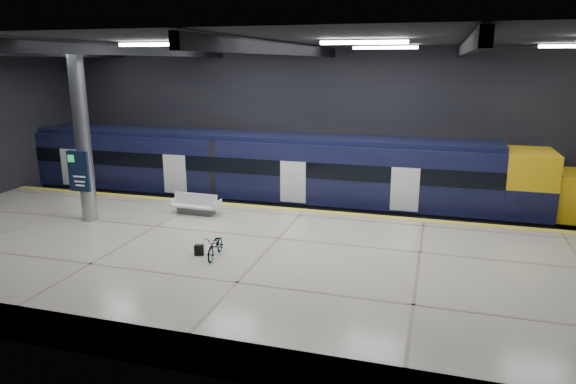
% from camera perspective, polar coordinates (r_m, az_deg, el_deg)
% --- Properties ---
extents(ground, '(30.00, 30.00, 0.00)m').
position_cam_1_polar(ground, '(19.98, -0.19, -7.22)').
color(ground, black).
rests_on(ground, ground).
extents(room_shell, '(30.10, 16.10, 8.05)m').
position_cam_1_polar(room_shell, '(18.67, -0.20, 9.34)').
color(room_shell, black).
rests_on(room_shell, ground).
extents(platform, '(30.00, 11.00, 1.10)m').
position_cam_1_polar(platform, '(17.57, -2.55, -8.41)').
color(platform, beige).
rests_on(platform, ground).
extents(safety_strip, '(30.00, 0.40, 0.01)m').
position_cam_1_polar(safety_strip, '(22.13, 1.85, -2.05)').
color(safety_strip, yellow).
rests_on(safety_strip, platform).
extents(rails, '(30.00, 1.52, 0.16)m').
position_cam_1_polar(rails, '(24.99, 3.43, -2.60)').
color(rails, gray).
rests_on(rails, ground).
extents(train, '(29.40, 2.84, 3.79)m').
position_cam_1_polar(train, '(25.03, -1.21, 2.13)').
color(train, black).
rests_on(train, ground).
extents(bench, '(2.04, 0.90, 0.89)m').
position_cam_1_polar(bench, '(21.90, -10.17, -1.62)').
color(bench, '#595B60').
rests_on(bench, platform).
extents(bicycle, '(0.68, 1.52, 0.77)m').
position_cam_1_polar(bicycle, '(17.02, -8.06, -5.94)').
color(bicycle, '#99999E').
rests_on(bicycle, platform).
extents(pannier_bag, '(0.34, 0.25, 0.35)m').
position_cam_1_polar(pannier_bag, '(17.33, -9.85, -6.37)').
color(pannier_bag, black).
rests_on(pannier_bag, platform).
extents(info_column, '(0.90, 0.78, 6.90)m').
position_cam_1_polar(info_column, '(21.62, -21.90, 5.65)').
color(info_column, '#9EA0A5').
rests_on(info_column, platform).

